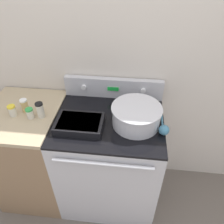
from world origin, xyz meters
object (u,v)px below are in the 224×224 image
(ladle, at_px, (164,129))
(spice_jar_green_cap, at_px, (30,113))
(spice_jar_black_cap, at_px, (40,110))
(mixing_bowl, at_px, (136,115))
(casserole_dish, at_px, (79,123))
(spice_jar_yellow_cap, at_px, (12,111))
(spice_jar_white_cap, at_px, (25,105))

(ladle, relative_size, spice_jar_green_cap, 3.32)
(ladle, distance_m, spice_jar_black_cap, 0.88)
(mixing_bowl, distance_m, spice_jar_green_cap, 0.77)
(mixing_bowl, xyz_separation_m, casserole_dish, (-0.39, -0.08, -0.05))
(mixing_bowl, height_order, spice_jar_black_cap, mixing_bowl)
(spice_jar_green_cap, bearing_deg, casserole_dish, -6.79)
(casserole_dish, height_order, spice_jar_green_cap, spice_jar_green_cap)
(spice_jar_green_cap, bearing_deg, ladle, -2.36)
(mixing_bowl, height_order, spice_jar_green_cap, mixing_bowl)
(spice_jar_black_cap, height_order, spice_jar_green_cap, spice_jar_black_cap)
(casserole_dish, distance_m, ladle, 0.58)
(casserole_dish, relative_size, spice_jar_green_cap, 4.14)
(spice_jar_black_cap, bearing_deg, spice_jar_yellow_cap, -177.54)
(spice_jar_black_cap, bearing_deg, spice_jar_green_cap, -165.26)
(spice_jar_white_cap, bearing_deg, mixing_bowl, -2.54)
(casserole_dish, bearing_deg, spice_jar_black_cap, 167.93)
(casserole_dish, distance_m, spice_jar_black_cap, 0.31)
(spice_jar_green_cap, relative_size, spice_jar_white_cap, 0.76)
(ladle, bearing_deg, spice_jar_yellow_cap, 177.39)
(spice_jar_green_cap, distance_m, spice_jar_white_cap, 0.10)
(ladle, bearing_deg, casserole_dish, -179.49)
(mixing_bowl, distance_m, ladle, 0.21)
(spice_jar_black_cap, xyz_separation_m, spice_jar_green_cap, (-0.07, -0.02, -0.02))
(mixing_bowl, relative_size, ladle, 1.34)
(spice_jar_black_cap, relative_size, spice_jar_green_cap, 1.51)
(casserole_dish, distance_m, spice_jar_white_cap, 0.46)
(spice_jar_yellow_cap, bearing_deg, casserole_dish, -6.13)
(casserole_dish, height_order, spice_jar_yellow_cap, spice_jar_yellow_cap)
(mixing_bowl, relative_size, spice_jar_green_cap, 4.44)
(ladle, bearing_deg, spice_jar_black_cap, 176.17)
(mixing_bowl, distance_m, spice_jar_yellow_cap, 0.90)
(mixing_bowl, distance_m, casserole_dish, 0.40)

